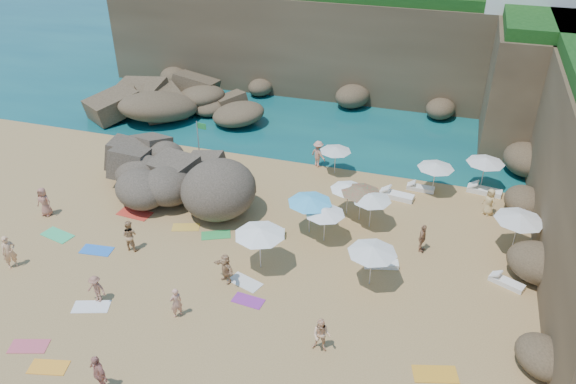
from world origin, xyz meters
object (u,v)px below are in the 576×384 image
(person_stand_5, at_px, (241,179))
(person_stand_6, at_px, (176,302))
(person_stand_4, at_px, (490,202))
(lounger_0, at_px, (396,196))
(person_stand_3, at_px, (422,238))
(parasol_0, at_px, (336,149))
(person_stand_2, at_px, (318,154))
(rock_outcrop, at_px, (174,189))
(parasol_2, at_px, (436,165))
(person_stand_1, at_px, (130,235))
(flag_pole, at_px, (200,140))
(person_stand_0, at_px, (9,252))
(parasol_1, at_px, (348,187))

(person_stand_5, xyz_separation_m, person_stand_6, (1.23, -11.08, -0.04))
(person_stand_4, distance_m, person_stand_6, 18.41)
(lounger_0, relative_size, person_stand_3, 1.29)
(parasol_0, xyz_separation_m, person_stand_2, (-1.27, 0.62, -0.85))
(rock_outcrop, bearing_deg, parasol_2, 15.73)
(parasol_0, height_order, person_stand_1, parasol_0)
(person_stand_3, height_order, person_stand_6, person_stand_3)
(rock_outcrop, height_order, lounger_0, rock_outcrop)
(flag_pole, xyz_separation_m, person_stand_1, (0.07, -8.94, -1.33))
(flag_pole, bearing_deg, parasol_2, 6.01)
(flag_pole, bearing_deg, parasol_0, 14.44)
(rock_outcrop, xyz_separation_m, person_stand_0, (-4.19, -9.25, 0.91))
(parasol_2, xyz_separation_m, lounger_0, (-2.00, -1.25, -1.74))
(parasol_0, xyz_separation_m, parasol_1, (1.75, -4.40, 0.01))
(parasol_1, bearing_deg, person_stand_1, -146.35)
(lounger_0, distance_m, person_stand_2, 6.11)
(parasol_1, distance_m, lounger_0, 3.92)
(parasol_2, height_order, person_stand_5, parasol_2)
(person_stand_1, bearing_deg, lounger_0, -141.48)
(parasol_0, relative_size, parasol_2, 0.93)
(parasol_2, relative_size, person_stand_0, 1.20)
(person_stand_1, xyz_separation_m, person_stand_5, (3.35, 7.31, -0.05))
(person_stand_4, bearing_deg, lounger_0, -138.19)
(lounger_0, bearing_deg, person_stand_0, -136.45)
(person_stand_3, xyz_separation_m, person_stand_6, (-9.93, -8.13, -0.02))
(parasol_1, distance_m, person_stand_2, 5.92)
(person_stand_4, xyz_separation_m, person_stand_5, (-14.45, -1.73, -0.00))
(person_stand_0, bearing_deg, person_stand_6, -57.41)
(person_stand_2, distance_m, person_stand_3, 10.48)
(parasol_0, distance_m, person_stand_6, 15.35)
(rock_outcrop, xyz_separation_m, lounger_0, (13.28, 3.06, 0.16))
(rock_outcrop, relative_size, parasol_1, 4.04)
(flag_pole, bearing_deg, person_stand_5, -25.47)
(person_stand_5, bearing_deg, parasol_0, 43.85)
(person_stand_6, bearing_deg, parasol_0, -157.70)
(lounger_0, xyz_separation_m, person_stand_5, (-9.21, -1.92, 0.66))
(rock_outcrop, bearing_deg, lounger_0, 12.97)
(person_stand_1, bearing_deg, parasol_0, -124.60)
(flag_pole, distance_m, person_stand_0, 13.01)
(person_stand_2, bearing_deg, person_stand_6, 112.77)
(person_stand_4, bearing_deg, person_stand_0, -108.05)
(rock_outcrop, height_order, person_stand_5, rock_outcrop)
(lounger_0, relative_size, person_stand_5, 1.25)
(flag_pole, bearing_deg, person_stand_3, -17.43)
(parasol_1, xyz_separation_m, lounger_0, (2.51, 2.54, -1.61))
(person_stand_2, bearing_deg, lounger_0, -172.32)
(person_stand_0, relative_size, person_stand_4, 1.11)
(person_stand_5, bearing_deg, parasol_1, 1.19)
(rock_outcrop, distance_m, parasol_1, 10.92)
(person_stand_4, bearing_deg, person_stand_5, -129.30)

